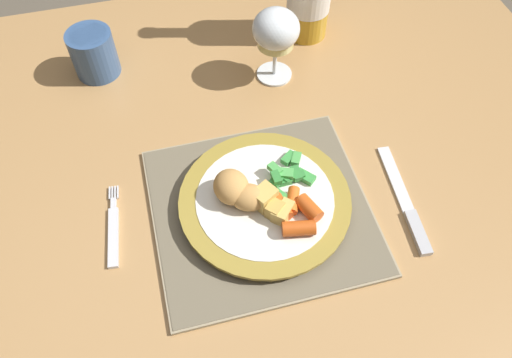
{
  "coord_description": "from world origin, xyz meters",
  "views": [
    {
      "loc": [
        -0.14,
        -0.44,
        1.36
      ],
      "look_at": [
        -0.04,
        -0.04,
        0.78
      ],
      "focal_mm": 35.0,
      "sensor_mm": 36.0,
      "label": 1
    }
  ],
  "objects_px": {
    "dinner_plate": "(265,202)",
    "wine_glass": "(276,32)",
    "drinking_cup": "(93,52)",
    "fork": "(114,231)",
    "table_knife": "(407,207)",
    "dining_table": "(273,199)"
  },
  "relations": [
    {
      "from": "dinner_plate",
      "to": "wine_glass",
      "type": "height_order",
      "value": "wine_glass"
    },
    {
      "from": "drinking_cup",
      "to": "wine_glass",
      "type": "bearing_deg",
      "value": -16.27
    },
    {
      "from": "fork",
      "to": "wine_glass",
      "type": "bearing_deg",
      "value": 39.31
    },
    {
      "from": "fork",
      "to": "drinking_cup",
      "type": "distance_m",
      "value": 0.34
    },
    {
      "from": "fork",
      "to": "wine_glass",
      "type": "xyz_separation_m",
      "value": [
        0.31,
        0.25,
        0.09
      ]
    },
    {
      "from": "drinking_cup",
      "to": "table_knife",
      "type": "bearing_deg",
      "value": -44.59
    },
    {
      "from": "fork",
      "to": "table_knife",
      "type": "bearing_deg",
      "value": -9.26
    },
    {
      "from": "dining_table",
      "to": "wine_glass",
      "type": "height_order",
      "value": "wine_glass"
    },
    {
      "from": "dinner_plate",
      "to": "fork",
      "type": "bearing_deg",
      "value": 175.97
    },
    {
      "from": "table_knife",
      "to": "wine_glass",
      "type": "bearing_deg",
      "value": 109.27
    },
    {
      "from": "drinking_cup",
      "to": "dinner_plate",
      "type": "bearing_deg",
      "value": -59.11
    },
    {
      "from": "table_knife",
      "to": "drinking_cup",
      "type": "height_order",
      "value": "drinking_cup"
    },
    {
      "from": "dining_table",
      "to": "table_knife",
      "type": "bearing_deg",
      "value": -36.53
    },
    {
      "from": "dinner_plate",
      "to": "drinking_cup",
      "type": "relative_size",
      "value": 3.03
    },
    {
      "from": "dining_table",
      "to": "table_knife",
      "type": "distance_m",
      "value": 0.23
    },
    {
      "from": "wine_glass",
      "to": "dining_table",
      "type": "bearing_deg",
      "value": -105.43
    },
    {
      "from": "wine_glass",
      "to": "table_knife",
      "type": "bearing_deg",
      "value": -70.73
    },
    {
      "from": "dining_table",
      "to": "dinner_plate",
      "type": "relative_size",
      "value": 4.55
    },
    {
      "from": "table_knife",
      "to": "fork",
      "type": "bearing_deg",
      "value": 170.74
    },
    {
      "from": "fork",
      "to": "dinner_plate",
      "type": "bearing_deg",
      "value": -4.03
    },
    {
      "from": "dinner_plate",
      "to": "wine_glass",
      "type": "xyz_separation_m",
      "value": [
        0.09,
        0.27,
        0.08
      ]
    },
    {
      "from": "fork",
      "to": "table_knife",
      "type": "relative_size",
      "value": 0.7
    }
  ]
}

